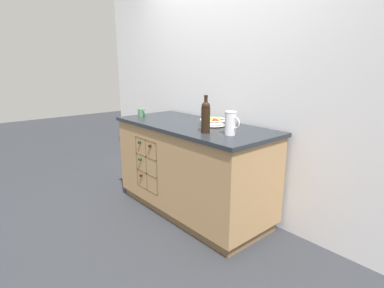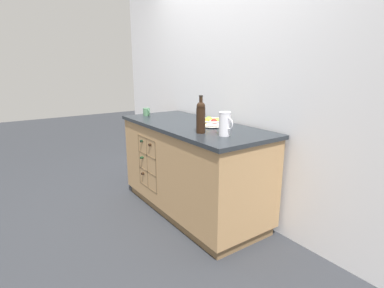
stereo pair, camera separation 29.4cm
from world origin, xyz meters
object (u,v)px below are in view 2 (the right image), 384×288
(fruit_bowl, at_px, (212,122))
(white_pitcher, at_px, (225,123))
(ceramic_mug, at_px, (147,112))
(standing_wine_bottle, at_px, (201,116))

(fruit_bowl, distance_m, white_pitcher, 0.40)
(fruit_bowl, bearing_deg, ceramic_mug, -166.27)
(ceramic_mug, bearing_deg, white_pitcher, 2.69)
(ceramic_mug, relative_size, standing_wine_bottle, 0.36)
(ceramic_mug, bearing_deg, standing_wine_bottle, -1.92)
(ceramic_mug, distance_m, standing_wine_bottle, 1.08)
(white_pitcher, bearing_deg, ceramic_mug, -177.31)
(fruit_bowl, distance_m, ceramic_mug, 0.93)
(fruit_bowl, relative_size, standing_wine_bottle, 0.81)
(fruit_bowl, height_order, standing_wine_bottle, standing_wine_bottle)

